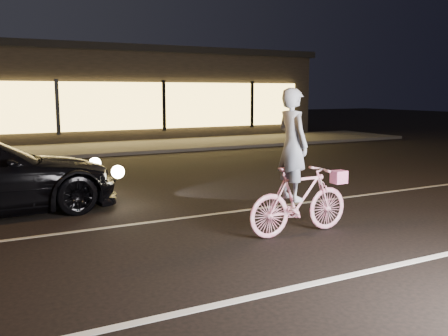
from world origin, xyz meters
TOP-DOWN VIEW (x-y plane):
  - ground at (0.00, 0.00)m, footprint 90.00×90.00m
  - lane_stripe_near at (0.00, -1.50)m, footprint 60.00×0.12m
  - lane_stripe_far at (0.00, 2.00)m, footprint 60.00×0.10m
  - sidewalk at (0.00, 13.00)m, footprint 30.00×4.00m
  - storefront at (0.00, 18.97)m, footprint 25.40×8.42m
  - cyclist at (1.08, 0.25)m, footprint 1.79×0.62m

SIDE VIEW (x-z plane):
  - ground at x=0.00m, z-range 0.00..0.00m
  - lane_stripe_near at x=0.00m, z-range 0.00..0.01m
  - lane_stripe_far at x=0.00m, z-range 0.00..0.01m
  - sidewalk at x=0.00m, z-range 0.00..0.12m
  - cyclist at x=1.08m, z-range -0.33..1.93m
  - storefront at x=0.00m, z-range 0.05..4.25m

